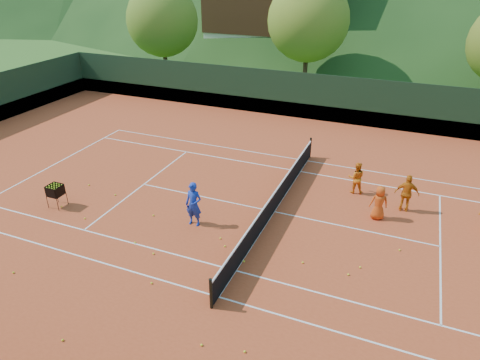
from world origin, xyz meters
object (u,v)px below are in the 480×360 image
at_px(student_c, 379,203).
at_px(tennis_net, 274,201).
at_px(ball_hopper, 55,191).
at_px(student_a, 356,178).
at_px(chalet_left, 275,1).
at_px(coach, 194,204).
at_px(chalet_mid, 445,11).
at_px(student_b, 407,193).

distance_m(student_c, tennis_net, 4.16).
xyz_separation_m(student_c, ball_hopper, (-12.64, -4.18, 0.02)).
height_order(student_a, chalet_left, chalet_left).
distance_m(tennis_net, ball_hopper, 9.16).
bearing_deg(ball_hopper, student_a, 27.85).
xyz_separation_m(student_a, student_c, (1.18, -1.87, -0.01)).
distance_m(coach, tennis_net, 3.38).
bearing_deg(student_c, chalet_mid, -109.06).
bearing_deg(coach, student_c, 24.19).
bearing_deg(student_c, tennis_net, -0.10).
distance_m(coach, student_a, 7.44).
bearing_deg(ball_hopper, chalet_left, 92.37).
bearing_deg(student_b, ball_hopper, 16.29).
xyz_separation_m(student_b, student_c, (-0.98, -1.05, -0.09)).
bearing_deg(chalet_mid, student_c, -93.47).
distance_m(chalet_left, chalet_mid, 16.51).
xyz_separation_m(coach, student_b, (7.60, 4.26, -0.09)).
xyz_separation_m(coach, student_c, (6.62, 3.20, -0.19)).
bearing_deg(student_c, ball_hopper, 2.72).
bearing_deg(chalet_mid, tennis_net, -100.01).
bearing_deg(coach, chalet_left, 101.32).
relative_size(student_b, chalet_mid, 0.13).
distance_m(coach, ball_hopper, 6.10).
relative_size(student_b, ball_hopper, 1.63).
bearing_deg(student_b, student_c, 42.37).
distance_m(student_a, chalet_left, 30.31).
distance_m(ball_hopper, chalet_mid, 40.08).
height_order(student_b, chalet_mid, chalet_mid).
distance_m(coach, chalet_left, 33.27).
height_order(student_c, chalet_mid, chalet_mid).
bearing_deg(chalet_left, student_b, -61.71).
bearing_deg(student_c, student_a, -73.30).
height_order(student_b, student_c, student_b).
height_order(ball_hopper, chalet_left, chalet_left).
bearing_deg(chalet_mid, student_b, -91.83).
relative_size(student_c, tennis_net, 0.12).
height_order(student_a, student_b, student_b).
bearing_deg(student_c, student_b, -148.48).
bearing_deg(ball_hopper, student_c, 18.31).
xyz_separation_m(tennis_net, chalet_left, (-10.00, 30.00, 5.13)).
distance_m(student_a, chalet_mid, 31.47).
height_order(student_a, tennis_net, student_a).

